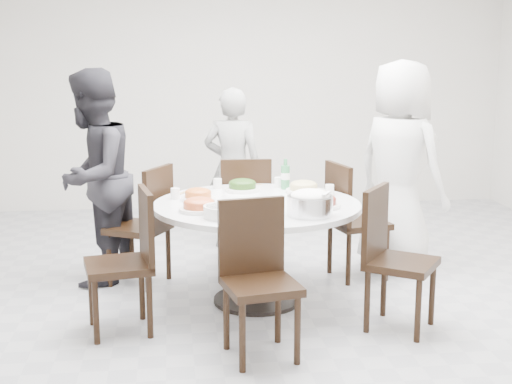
{
  "coord_description": "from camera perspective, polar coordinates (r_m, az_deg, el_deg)",
  "views": [
    {
      "loc": [
        -0.94,
        -5.27,
        1.85
      ],
      "look_at": [
        -0.33,
        -0.24,
        0.82
      ],
      "focal_mm": 50.0,
      "sensor_mm": 36.0,
      "label": 1
    }
  ],
  "objects": [
    {
      "name": "diner_middle",
      "position": [
        6.62,
        -1.87,
        1.9
      ],
      "size": [
        0.63,
        0.51,
        1.5
      ],
      "primitive_type": "imported",
      "rotation": [
        0.0,
        0.0,
        2.84
      ],
      "color": "black",
      "rests_on": "floor"
    },
    {
      "name": "dish_redbrown",
      "position": [
        5.01,
        5.17,
        -0.84
      ],
      "size": [
        0.28,
        0.28,
        0.07
      ],
      "primitive_type": "cylinder",
      "color": "white",
      "rests_on": "dining_table"
    },
    {
      "name": "chair_nw",
      "position": [
        5.7,
        -9.41,
        -2.63
      ],
      "size": [
        0.57,
        0.57,
        0.95
      ],
      "primitive_type": "cube",
      "rotation": [
        0.0,
        0.0,
        4.22
      ],
      "color": "black",
      "rests_on": "floor"
    },
    {
      "name": "chair_ne",
      "position": [
        5.84,
        8.2,
        -2.27
      ],
      "size": [
        0.5,
        0.5,
        0.95
      ],
      "primitive_type": "cube",
      "rotation": [
        0.0,
        0.0,
        1.79
      ],
      "color": "black",
      "rests_on": "floor"
    },
    {
      "name": "tea_cups",
      "position": [
        5.7,
        -0.58,
        0.76
      ],
      "size": [
        0.07,
        0.07,
        0.08
      ],
      "primitive_type": "cylinder",
      "color": "white",
      "rests_on": "dining_table"
    },
    {
      "name": "dining_table",
      "position": [
        5.23,
        0.07,
        -4.89
      ],
      "size": [
        1.5,
        1.5,
        0.75
      ],
      "primitive_type": "cylinder",
      "color": "white",
      "rests_on": "floor"
    },
    {
      "name": "diner_right",
      "position": [
        6.06,
        11.42,
        2.04
      ],
      "size": [
        0.95,
        1.02,
        1.76
      ],
      "primitive_type": "imported",
      "rotation": [
        0.0,
        0.0,
        2.18
      ],
      "color": "silver",
      "rests_on": "floor"
    },
    {
      "name": "diner_left",
      "position": [
        5.74,
        -12.93,
        1.14
      ],
      "size": [
        0.87,
        0.98,
        1.7
      ],
      "primitive_type": "imported",
      "rotation": [
        0.0,
        0.0,
        4.4
      ],
      "color": "black",
      "rests_on": "floor"
    },
    {
      "name": "chair_s",
      "position": [
        4.29,
        0.41,
        -7.21
      ],
      "size": [
        0.49,
        0.49,
        0.95
      ],
      "primitive_type": "cube",
      "rotation": [
        0.0,
        0.0,
        6.48
      ],
      "color": "black",
      "rests_on": "floor"
    },
    {
      "name": "soup_bowl",
      "position": [
        4.7,
        -2.65,
        -1.57
      ],
      "size": [
        0.26,
        0.26,
        0.08
      ],
      "primitive_type": "cylinder",
      "color": "white",
      "rests_on": "dining_table"
    },
    {
      "name": "floor",
      "position": [
        5.67,
        3.09,
        -7.6
      ],
      "size": [
        6.0,
        6.0,
        0.01
      ],
      "primitive_type": "cube",
      "color": "#A5A6AA",
      "rests_on": "ground"
    },
    {
      "name": "chair_n",
      "position": [
        6.13,
        -0.9,
        -1.49
      ],
      "size": [
        0.44,
        0.44,
        0.95
      ],
      "primitive_type": "cube",
      "rotation": [
        0.0,
        0.0,
        3.1
      ],
      "color": "black",
      "rests_on": "floor"
    },
    {
      "name": "dish_greens",
      "position": [
        5.56,
        -1.09,
        0.44
      ],
      "size": [
        0.27,
        0.27,
        0.07
      ],
      "primitive_type": "cylinder",
      "color": "white",
      "rests_on": "dining_table"
    },
    {
      "name": "dish_orange",
      "position": [
        5.23,
        -4.65,
        -0.33
      ],
      "size": [
        0.25,
        0.25,
        0.07
      ],
      "primitive_type": "cylinder",
      "color": "white",
      "rests_on": "dining_table"
    },
    {
      "name": "chair_sw",
      "position": [
        4.75,
        -10.96,
        -5.55
      ],
      "size": [
        0.49,
        0.49,
        0.95
      ],
      "primitive_type": "cube",
      "rotation": [
        0.0,
        0.0,
        4.89
      ],
      "color": "black",
      "rests_on": "floor"
    },
    {
      "name": "dish_pale",
      "position": [
        5.51,
        3.83,
        0.32
      ],
      "size": [
        0.27,
        0.27,
        0.07
      ],
      "primitive_type": "cylinder",
      "color": "white",
      "rests_on": "dining_table"
    },
    {
      "name": "chopsticks",
      "position": [
        5.79,
        -1.05,
        0.59
      ],
      "size": [
        0.24,
        0.04,
        0.01
      ],
      "primitive_type": null,
      "color": "tan",
      "rests_on": "dining_table"
    },
    {
      "name": "wall_front",
      "position": [
        2.5,
        15.37,
        0.71
      ],
      "size": [
        6.0,
        0.01,
        2.8
      ],
      "primitive_type": "cube",
      "color": "silver",
      "rests_on": "ground"
    },
    {
      "name": "beverage_bottle",
      "position": [
        5.63,
        2.36,
        1.45
      ],
      "size": [
        0.07,
        0.07,
        0.24
      ],
      "primitive_type": "cylinder",
      "color": "#327D49",
      "rests_on": "dining_table"
    },
    {
      "name": "chair_se",
      "position": [
        4.81,
        11.57,
        -5.36
      ],
      "size": [
        0.59,
        0.59,
        0.95
      ],
      "primitive_type": "cube",
      "rotation": [
        0.0,
        0.0,
        7.24
      ],
      "color": "black",
      "rests_on": "floor"
    },
    {
      "name": "wall_back",
      "position": [
        8.34,
        -0.4,
        8.38
      ],
      "size": [
        6.0,
        0.01,
        2.8
      ],
      "primitive_type": "cube",
      "color": "silver",
      "rests_on": "ground"
    },
    {
      "name": "dish_tofu",
      "position": [
        4.88,
        -4.57,
        -1.14
      ],
      "size": [
        0.28,
        0.28,
        0.07
      ],
      "primitive_type": "cylinder",
      "color": "white",
      "rests_on": "dining_table"
    },
    {
      "name": "rice_bowl",
      "position": [
        4.76,
        4.34,
        -1.1
      ],
      "size": [
        0.31,
        0.31,
        0.13
      ],
      "primitive_type": "cylinder",
      "color": "silver",
      "rests_on": "dining_table"
    }
  ]
}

